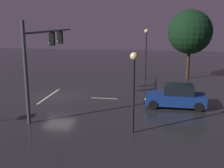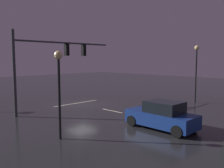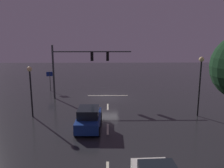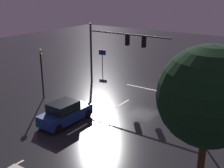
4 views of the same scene
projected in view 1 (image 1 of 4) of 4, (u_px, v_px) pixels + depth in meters
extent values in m
plane|color=#232326|center=(58.00, 96.00, 23.58)|extent=(80.00, 80.00, 0.00)
cylinder|color=#383A3D|center=(26.00, 74.00, 16.70)|extent=(0.22, 0.22, 6.31)
cylinder|color=#383A3D|center=(52.00, 31.00, 20.55)|extent=(9.09, 0.14, 0.14)
cube|color=black|center=(52.00, 39.00, 20.68)|extent=(0.32, 0.36, 1.00)
sphere|color=black|center=(49.00, 34.00, 20.64)|extent=(0.20, 0.20, 0.20)
sphere|color=black|center=(50.00, 39.00, 20.71)|extent=(0.20, 0.20, 0.20)
sphere|color=#19F24C|center=(50.00, 43.00, 20.78)|extent=(0.20, 0.20, 0.20)
cube|color=black|center=(60.00, 37.00, 22.43)|extent=(0.32, 0.36, 1.00)
sphere|color=black|center=(58.00, 33.00, 22.39)|extent=(0.20, 0.20, 0.20)
sphere|color=black|center=(58.00, 37.00, 22.46)|extent=(0.20, 0.20, 0.20)
sphere|color=#19F24C|center=(58.00, 41.00, 22.53)|extent=(0.20, 0.20, 0.20)
cube|color=beige|center=(104.00, 98.00, 22.96)|extent=(0.16, 2.20, 0.01)
cube|color=beige|center=(178.00, 101.00, 22.04)|extent=(0.16, 2.20, 0.01)
cube|color=beige|center=(49.00, 96.00, 23.70)|extent=(5.00, 0.16, 0.01)
cube|color=navy|center=(175.00, 99.00, 20.52)|extent=(1.88, 4.33, 0.80)
cube|color=black|center=(179.00, 89.00, 20.32)|extent=(1.64, 2.13, 0.68)
cylinder|color=black|center=(153.00, 105.00, 20.04)|extent=(0.23, 0.68, 0.68)
cylinder|color=black|center=(154.00, 99.00, 21.66)|extent=(0.23, 0.68, 0.68)
cylinder|color=black|center=(199.00, 107.00, 19.50)|extent=(0.23, 0.68, 0.68)
cylinder|color=black|center=(196.00, 100.00, 21.11)|extent=(0.23, 0.68, 0.68)
sphere|color=#F9EFC6|center=(146.00, 99.00, 20.24)|extent=(0.20, 0.20, 0.20)
sphere|color=#F9EFC6|center=(147.00, 95.00, 21.49)|extent=(0.20, 0.20, 0.20)
cylinder|color=black|center=(146.00, 57.00, 29.93)|extent=(0.14, 0.14, 5.07)
sphere|color=#F9D88C|center=(146.00, 31.00, 29.33)|extent=(0.44, 0.44, 0.44)
cylinder|color=black|center=(133.00, 97.00, 15.42)|extent=(0.14, 0.14, 4.22)
sphere|color=#F9D88C|center=(134.00, 56.00, 14.92)|extent=(0.44, 0.44, 0.44)
cylinder|color=#382314|center=(188.00, 64.00, 30.58)|extent=(0.36, 0.36, 3.36)
sphere|color=black|center=(190.00, 32.00, 29.81)|extent=(4.74, 4.74, 4.74)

